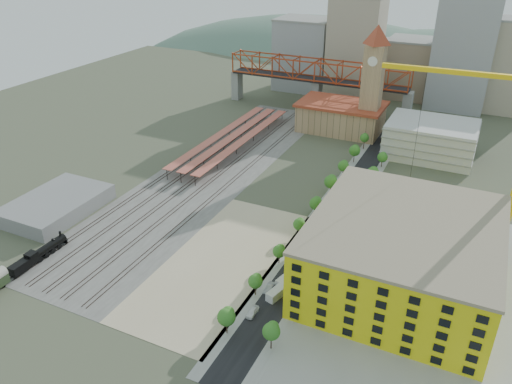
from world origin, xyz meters
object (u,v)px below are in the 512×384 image
at_px(construction_building, 403,254).
at_px(site_trailer_c, 311,245).
at_px(locomotive, 41,253).
at_px(site_trailer_b, 289,278).
at_px(site_trailer_a, 280,291).
at_px(site_trailer_d, 317,236).
at_px(car_0, 252,312).
at_px(clock_tower, 374,72).

bearing_deg(construction_building, site_trailer_c, 168.34).
relative_size(locomotive, site_trailer_b, 2.30).
bearing_deg(site_trailer_a, construction_building, 48.29).
height_order(construction_building, site_trailer_d, construction_building).
xyz_separation_m(construction_building, locomotive, (-92.00, -31.83, -7.53)).
xyz_separation_m(site_trailer_d, car_0, (-3.00, -37.60, -0.57)).
relative_size(clock_tower, site_trailer_c, 5.00).
bearing_deg(site_trailer_a, locomotive, -152.77).
height_order(construction_building, site_trailer_b, construction_building).
relative_size(site_trailer_a, car_0, 1.89).
relative_size(clock_tower, site_trailer_b, 5.94).
bearing_deg(site_trailer_c, clock_tower, 83.09).
xyz_separation_m(construction_building, site_trailer_a, (-26.00, -17.23, -8.21)).
height_order(locomotive, site_trailer_d, locomotive).
height_order(site_trailer_a, car_0, site_trailer_a).
bearing_deg(site_trailer_c, site_trailer_b, -101.74).
distance_m(clock_tower, site_trailer_d, 93.75).
xyz_separation_m(locomotive, site_trailer_b, (66.00, 20.33, -0.68)).
xyz_separation_m(clock_tower, site_trailer_c, (8.00, -94.63, -27.27)).
distance_m(locomotive, site_trailer_d, 78.50).
relative_size(locomotive, site_trailer_c, 1.94).
bearing_deg(site_trailer_b, car_0, -87.06).
bearing_deg(construction_building, locomotive, -160.92).
bearing_deg(locomotive, construction_building, 19.08).
bearing_deg(site_trailer_c, site_trailer_d, 78.26).
relative_size(site_trailer_d, car_0, 2.14).
xyz_separation_m(site_trailer_b, site_trailer_c, (0.00, 16.86, 0.23)).
relative_size(locomotive, site_trailer_a, 2.30).
bearing_deg(construction_building, site_trailer_b, -156.15).
bearing_deg(clock_tower, site_trailer_c, -85.17).
bearing_deg(site_trailer_b, site_trailer_a, -76.06).
xyz_separation_m(construction_building, site_trailer_b, (-26.00, -11.50, -8.21)).
distance_m(construction_building, site_trailer_c, 27.72).
height_order(site_trailer_d, car_0, site_trailer_d).
distance_m(locomotive, site_trailer_b, 69.06).
relative_size(site_trailer_b, site_trailer_c, 0.84).
relative_size(locomotive, car_0, 4.33).
bearing_deg(clock_tower, site_trailer_d, -84.88).
xyz_separation_m(locomotive, car_0, (63.00, 4.90, -1.09)).
bearing_deg(site_trailer_c, construction_building, -23.40).
bearing_deg(site_trailer_d, locomotive, -149.47).
bearing_deg(car_0, locomotive, -175.16).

